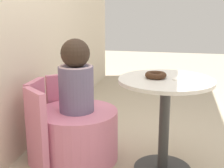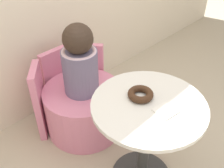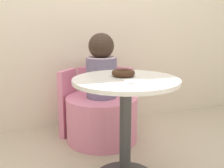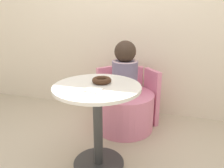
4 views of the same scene
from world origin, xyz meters
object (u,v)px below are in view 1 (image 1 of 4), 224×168
tub_chair (78,135)px  child_figure (76,78)px  donut (156,75)px  round_table (165,107)px

tub_chair → child_figure: (-0.00, 0.00, 0.46)m
tub_chair → donut: size_ratio=4.21×
child_figure → round_table: bearing=-94.3°
tub_chair → child_figure: bearing=180.0°
child_figure → donut: 0.60m
round_table → donut: donut is taller
round_table → child_figure: bearing=85.7°
tub_chair → donut: donut is taller
tub_chair → donut: (-0.04, -0.59, 0.52)m
round_table → child_figure: child_figure is taller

